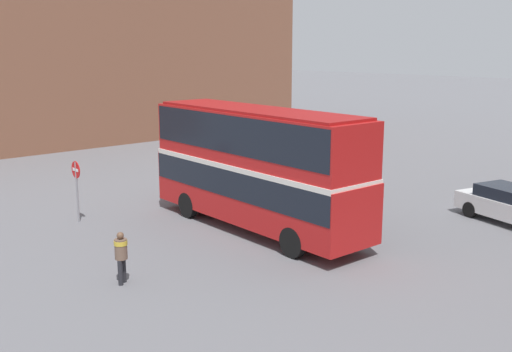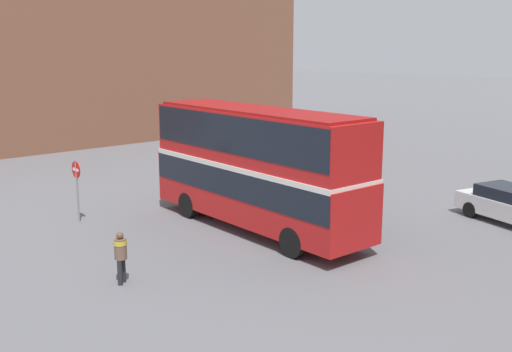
# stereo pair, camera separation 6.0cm
# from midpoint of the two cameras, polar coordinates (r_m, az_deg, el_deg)

# --- Properties ---
(ground_plane) EXTENTS (240.00, 240.00, 0.00)m
(ground_plane) POSITION_cam_midpoint_polar(r_m,az_deg,el_deg) (24.08, -0.90, -4.58)
(ground_plane) COLOR slate
(building_row_left) EXTENTS (8.41, 38.13, 17.54)m
(building_row_left) POSITION_cam_midpoint_polar(r_m,az_deg,el_deg) (46.98, -17.31, 13.88)
(building_row_left) COLOR brown
(building_row_left) RESTS_ON ground_plane
(double_decker_bus) EXTENTS (10.32, 2.90, 4.70)m
(double_decker_bus) POSITION_cam_midpoint_polar(r_m,az_deg,el_deg) (22.77, -0.07, 1.42)
(double_decker_bus) COLOR red
(double_decker_bus) RESTS_ON ground_plane
(pedestrian_foreground) EXTENTS (0.56, 0.56, 1.61)m
(pedestrian_foreground) POSITION_cam_midpoint_polar(r_m,az_deg,el_deg) (18.33, -12.82, -7.09)
(pedestrian_foreground) COLOR #232328
(pedestrian_foreground) RESTS_ON ground_plane
(parked_car_kerb_near) EXTENTS (4.73, 2.86, 1.46)m
(parked_car_kerb_near) POSITION_cam_midpoint_polar(r_m,az_deg,el_deg) (26.12, 23.08, -2.53)
(parked_car_kerb_near) COLOR silver
(parked_car_kerb_near) RESTS_ON ground_plane
(no_entry_sign) EXTENTS (0.69, 0.08, 2.50)m
(no_entry_sign) POSITION_cam_midpoint_polar(r_m,az_deg,el_deg) (24.99, -16.79, -0.43)
(no_entry_sign) COLOR gray
(no_entry_sign) RESTS_ON ground_plane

